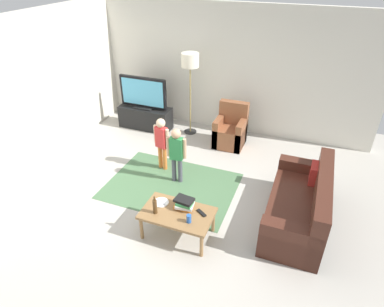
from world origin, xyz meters
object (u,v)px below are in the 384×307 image
at_px(couch, 302,207).
at_px(tv_stand, 146,118).
at_px(floor_lamp, 190,65).
at_px(book_stack, 184,204).
at_px(soda_can, 189,219).
at_px(child_center, 177,151).
at_px(bottle, 155,206).
at_px(child_near_tv, 162,139).
at_px(tv, 143,93).
at_px(armchair, 231,131).
at_px(coffee_table, 177,215).
at_px(plate, 161,202).
at_px(tv_remote, 202,213).

bearing_deg(couch, tv_stand, 151.66).
xyz_separation_m(tv_stand, floor_lamp, (1.05, 0.15, 1.30)).
bearing_deg(book_stack, soda_can, -55.47).
relative_size(child_center, bottle, 3.67).
height_order(child_center, book_stack, child_center).
distance_m(child_near_tv, bottle, 1.74).
xyz_separation_m(tv, child_near_tv, (1.10, -1.38, -0.23)).
distance_m(floor_lamp, soda_can, 3.54).
bearing_deg(armchair, tv, 179.48).
height_order(tv, child_near_tv, tv).
relative_size(tv_stand, soda_can, 10.00).
xyz_separation_m(coffee_table, soda_can, (0.22, -0.12, 0.11)).
distance_m(book_stack, soda_can, 0.29).
xyz_separation_m(tv_stand, tv, (0.00, -0.02, 0.60)).
xyz_separation_m(book_stack, soda_can, (0.16, -0.24, -0.02)).
relative_size(tv, floor_lamp, 0.62).
xyz_separation_m(tv_stand, armchair, (2.03, -0.04, 0.05)).
height_order(floor_lamp, soda_can, floor_lamp).
bearing_deg(tv_stand, couch, -28.34).
bearing_deg(soda_can, child_center, 119.64).
xyz_separation_m(couch, plate, (-1.92, -0.80, 0.14)).
xyz_separation_m(tv_remote, plate, (-0.62, 0.00, -0.00)).
height_order(couch, child_center, child_center).
bearing_deg(tv_stand, plate, -57.80).
distance_m(armchair, child_near_tv, 1.68).
bearing_deg(couch, armchair, 130.16).
distance_m(tv_stand, tv, 0.60).
bearing_deg(soda_can, plate, 157.06).
bearing_deg(couch, bottle, -151.72).
height_order(couch, plate, couch).
height_order(couch, soda_can, couch).
bearing_deg(armchair, tv_stand, 178.89).
bearing_deg(bottle, couch, 28.28).
distance_m(tv_stand, armchair, 2.03).
bearing_deg(bottle, coffee_table, 23.20).
bearing_deg(coffee_table, plate, 161.55).
bearing_deg(tv_stand, tv, -90.00).
bearing_deg(floor_lamp, plate, -76.51).
relative_size(tv_stand, book_stack, 4.17).
xyz_separation_m(armchair, child_near_tv, (-0.93, -1.36, 0.32)).
bearing_deg(coffee_table, book_stack, 64.82).
relative_size(child_near_tv, soda_can, 8.57).
bearing_deg(child_center, soda_can, -60.36).
relative_size(coffee_table, plate, 4.55).
height_order(tv_remote, soda_can, soda_can).
height_order(couch, armchair, armchair).
relative_size(tv, couch, 0.61).
bearing_deg(child_near_tv, couch, -12.75).
relative_size(tv_stand, tv_remote, 7.06).
distance_m(book_stack, tv_remote, 0.27).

